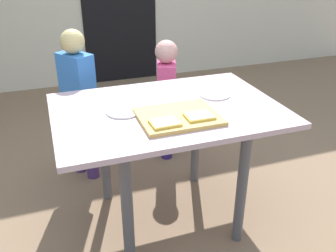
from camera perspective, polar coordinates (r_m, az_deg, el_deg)
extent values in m
plane|color=#7D644C|center=(2.48, -0.09, -13.79)|extent=(16.00, 16.00, 0.00)
cube|color=#B59DAA|center=(2.07, -0.11, 2.50)|extent=(1.26, 0.87, 0.03)
cylinder|color=#4C4C51|center=(1.93, -6.29, -13.29)|extent=(0.06, 0.06, 0.74)
cylinder|color=#4C4C51|center=(2.13, 11.36, -9.38)|extent=(0.06, 0.06, 0.74)
cylinder|color=#4C4C51|center=(2.46, -9.88, -3.88)|extent=(0.06, 0.06, 0.74)
cylinder|color=#4C4C51|center=(2.62, 4.33, -1.54)|extent=(0.06, 0.06, 0.74)
cube|color=tan|center=(1.93, 1.61, 1.48)|extent=(0.41, 0.33, 0.02)
cube|color=gold|center=(1.90, 4.87, 1.51)|extent=(0.14, 0.11, 0.01)
cube|color=beige|center=(1.89, 4.88, 1.73)|extent=(0.13, 0.10, 0.00)
cube|color=gold|center=(1.82, -0.46, 0.46)|extent=(0.15, 0.12, 0.01)
cube|color=beige|center=(1.81, -0.46, 0.69)|extent=(0.13, 0.10, 0.00)
cylinder|color=white|center=(2.25, 7.26, 4.86)|extent=(0.19, 0.19, 0.01)
cylinder|color=white|center=(2.01, -6.92, 2.23)|extent=(0.19, 0.19, 0.01)
cylinder|color=#462D67|center=(2.86, -13.74, -2.18)|extent=(0.09, 0.09, 0.53)
cylinder|color=#462D67|center=(2.76, -11.94, -3.08)|extent=(0.09, 0.09, 0.53)
cube|color=blue|center=(2.62, -13.89, 6.44)|extent=(0.25, 0.28, 0.42)
sphere|color=tan|center=(2.54, -14.61, 12.57)|extent=(0.16, 0.16, 0.16)
cylinder|color=navy|center=(3.10, -0.24, -0.20)|extent=(0.09, 0.09, 0.41)
cylinder|color=navy|center=(2.98, -0.22, -1.42)|extent=(0.09, 0.09, 0.41)
cube|color=#E54C8C|center=(2.88, -0.24, 6.18)|extent=(0.21, 0.27, 0.37)
sphere|color=#D49B93|center=(2.80, -0.25, 11.45)|extent=(0.17, 0.17, 0.17)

